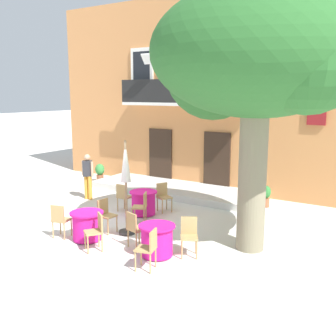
# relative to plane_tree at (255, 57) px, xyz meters

# --- Properties ---
(ground_plane) EXTENTS (120.00, 120.00, 0.00)m
(ground_plane) POSITION_rel_plane_tree_xyz_m (-3.87, -0.17, -4.56)
(ground_plane) COLOR silver
(building_facade) EXTENTS (13.00, 5.09, 7.50)m
(building_facade) POSITION_rel_plane_tree_xyz_m (-4.45, 6.82, -0.81)
(building_facade) COLOR #CC844C
(building_facade) RESTS_ON ground
(entrance_step_platform) EXTENTS (6.59, 2.21, 0.25)m
(entrance_step_platform) POSITION_rel_plane_tree_xyz_m (-4.45, 3.73, -4.43)
(entrance_step_platform) COLOR silver
(entrance_step_platform) RESTS_ON ground
(plane_tree) EXTENTS (5.15, 4.53, 6.20)m
(plane_tree) POSITION_rel_plane_tree_xyz_m (0.00, 0.00, 0.00)
(plane_tree) COLOR #7F755B
(plane_tree) RESTS_ON ground
(cafe_table_near_tree) EXTENTS (0.86, 0.86, 0.76)m
(cafe_table_near_tree) POSITION_rel_plane_tree_xyz_m (-3.74, 0.79, -4.17)
(cafe_table_near_tree) COLOR #DB1984
(cafe_table_near_tree) RESTS_ON ground
(cafe_chair_near_tree_0) EXTENTS (0.41, 0.41, 0.91)m
(cafe_chair_near_tree_0) POSITION_rel_plane_tree_xyz_m (-4.49, 0.73, -4.03)
(cafe_chair_near_tree_0) COLOR tan
(cafe_chair_near_tree_0) RESTS_ON ground
(cafe_chair_near_tree_1) EXTENTS (0.54, 0.54, 0.91)m
(cafe_chair_near_tree_1) POSITION_rel_plane_tree_xyz_m (-3.34, 0.15, -4.03)
(cafe_chair_near_tree_1) COLOR tan
(cafe_chair_near_tree_1) RESTS_ON ground
(cafe_chair_near_tree_2) EXTENTS (0.54, 0.54, 0.91)m
(cafe_chair_near_tree_2) POSITION_rel_plane_tree_xyz_m (-3.45, 1.48, -4.03)
(cafe_chair_near_tree_2) COLOR tan
(cafe_chair_near_tree_2) RESTS_ON ground
(cafe_table_middle) EXTENTS (0.86, 0.86, 0.76)m
(cafe_table_middle) POSITION_rel_plane_tree_xyz_m (-1.59, -1.65, -4.17)
(cafe_table_middle) COLOR #DB1984
(cafe_table_middle) RESTS_ON ground
(cafe_chair_middle_0) EXTENTS (0.55, 0.55, 0.91)m
(cafe_chair_middle_0) POSITION_rel_plane_tree_xyz_m (-0.99, -1.20, -4.03)
(cafe_chair_middle_0) COLOR tan
(cafe_chair_middle_0) RESTS_ON ground
(cafe_chair_middle_1) EXTENTS (0.50, 0.50, 0.91)m
(cafe_chair_middle_1) POSITION_rel_plane_tree_xyz_m (-2.33, -1.51, -4.03)
(cafe_chair_middle_1) COLOR tan
(cafe_chair_middle_1) RESTS_ON ground
(cafe_chair_middle_2) EXTENTS (0.49, 0.49, 0.91)m
(cafe_chair_middle_2) POSITION_rel_plane_tree_xyz_m (-1.32, -2.36, -4.03)
(cafe_chair_middle_2) COLOR tan
(cafe_chair_middle_2) RESTS_ON ground
(cafe_table_front) EXTENTS (0.86, 0.86, 0.76)m
(cafe_table_front) POSITION_rel_plane_tree_xyz_m (-3.69, -1.77, -4.17)
(cafe_table_front) COLOR #DB1984
(cafe_table_front) RESTS_ON ground
(cafe_chair_front_0) EXTENTS (0.43, 0.43, 0.91)m
(cafe_chair_front_0) POSITION_rel_plane_tree_xyz_m (-3.71, -1.01, -4.03)
(cafe_chair_front_0) COLOR tan
(cafe_chair_front_0) RESTS_ON ground
(cafe_chair_front_1) EXTENTS (0.49, 0.49, 0.91)m
(cafe_chair_front_1) POSITION_rel_plane_tree_xyz_m (-4.40, -2.02, -4.03)
(cafe_chair_front_1) COLOR tan
(cafe_chair_front_1) RESTS_ON ground
(cafe_chair_front_2) EXTENTS (0.56, 0.56, 0.91)m
(cafe_chair_front_2) POSITION_rel_plane_tree_xyz_m (-3.03, -2.13, -4.03)
(cafe_chair_front_2) COLOR tan
(cafe_chair_front_2) RESTS_ON ground
(cafe_umbrella) EXTENTS (0.44, 0.44, 2.55)m
(cafe_umbrella) POSITION_rel_plane_tree_xyz_m (-3.14, -0.82, -2.89)
(cafe_umbrella) COLOR #997A56
(cafe_umbrella) RESTS_ON ground
(ground_planter_left) EXTENTS (0.39, 0.39, 0.79)m
(ground_planter_left) POSITION_rel_plane_tree_xyz_m (-8.10, 3.62, -4.12)
(ground_planter_left) COLOR #995638
(ground_planter_left) RESTS_ON ground
(ground_planter_right) EXTENTS (0.33, 0.33, 0.73)m
(ground_planter_right) POSITION_rel_plane_tree_xyz_m (-0.81, 3.71, -4.15)
(ground_planter_right) COLOR #995638
(ground_planter_right) RESTS_ON ground
(pedestrian_near_entrance) EXTENTS (0.53, 0.39, 1.64)m
(pedestrian_near_entrance) POSITION_rel_plane_tree_xyz_m (-6.53, 1.26, -3.63)
(pedestrian_near_entrance) COLOR gold
(pedestrian_near_entrance) RESTS_ON ground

